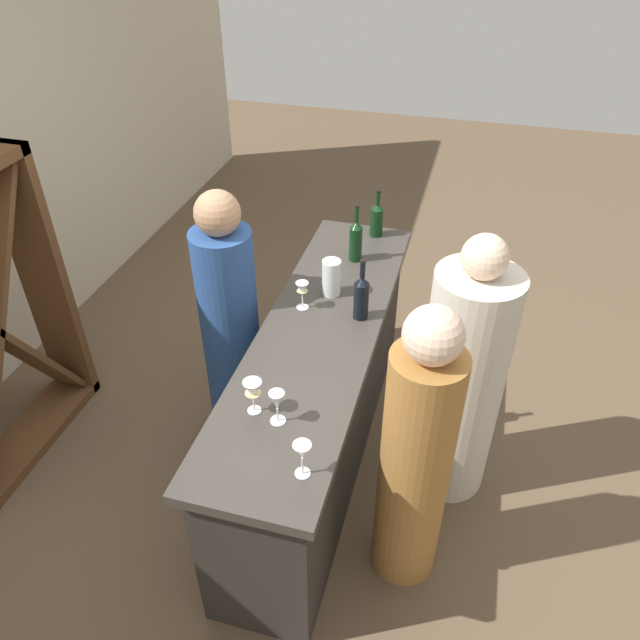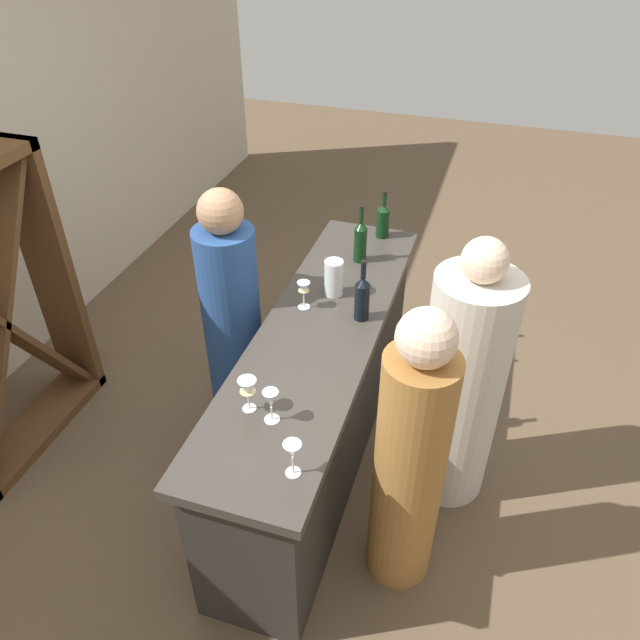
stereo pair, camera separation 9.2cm
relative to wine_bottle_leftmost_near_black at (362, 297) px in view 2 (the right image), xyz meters
The scene contains 13 objects.
ground_plane 1.05m from the wine_bottle_leftmost_near_black, 130.39° to the left, with size 12.00×12.00×0.00m, color brown.
bar_counter 0.61m from the wine_bottle_leftmost_near_black, 130.39° to the left, with size 2.18×0.56×0.90m.
wine_bottle_leftmost_near_black is the anchor object (origin of this frame).
wine_bottle_second_left_dark_green 0.55m from the wine_bottle_leftmost_near_black, 15.53° to the left, with size 0.07×0.07×0.34m.
wine_bottle_center_dark_green 0.85m from the wine_bottle_leftmost_near_black, ahead, with size 0.08×0.08×0.29m.
wine_glass_near_left 1.00m from the wine_bottle_leftmost_near_black, behind, with size 0.07×0.07×0.16m.
wine_glass_near_center 0.79m from the wine_bottle_leftmost_near_black, 167.91° to the left, with size 0.06×0.06×0.15m.
wine_glass_near_right 0.80m from the wine_bottle_leftmost_near_black, 159.53° to the left, with size 0.08×0.08×0.16m.
wine_glass_far_left 0.30m from the wine_bottle_leftmost_near_black, 89.85° to the left, with size 0.06×0.06×0.15m.
water_pitcher 0.25m from the wine_bottle_leftmost_near_black, 49.52° to the left, with size 0.10×0.10×0.19m.
person_left_guest 0.84m from the wine_bottle_leftmost_near_black, 149.71° to the right, with size 0.37×0.37×1.48m.
person_center_guest 0.64m from the wine_bottle_leftmost_near_black, 100.08° to the right, with size 0.41×0.41×1.48m.
person_right_guest 0.77m from the wine_bottle_leftmost_near_black, 91.41° to the left, with size 0.40×0.40×1.49m.
Camera 2 is at (-2.21, -0.71, 2.69)m, focal length 34.17 mm.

